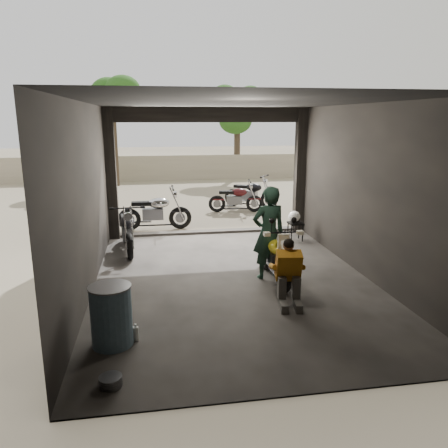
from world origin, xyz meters
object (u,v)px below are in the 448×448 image
object	(u,v)px
outside_bike_b	(236,196)
mechanic	(289,275)
rider	(269,233)
outside_bike_c	(251,191)
helmet	(294,217)
oil_drum	(111,317)
sign_post	(319,163)
main_bike	(274,253)
left_bike	(127,227)
stool	(295,225)
outside_bike_a	(155,209)

from	to	relation	value
outside_bike_b	mechanic	world-z (taller)	mechanic
rider	outside_bike_c	bearing A→B (deg)	-109.52
mechanic	helmet	bearing A→B (deg)	78.92
oil_drum	sign_post	distance (m)	8.07
mechanic	sign_post	bearing A→B (deg)	73.11
main_bike	rider	xyz separation A→B (m)	(-0.09, 0.11, 0.34)
outside_bike_c	helmet	distance (m)	4.17
main_bike	outside_bike_c	world-z (taller)	outside_bike_c
sign_post	outside_bike_b	bearing A→B (deg)	155.51
left_bike	outside_bike_b	distance (m)	4.96
rider	left_bike	bearing A→B (deg)	-49.01
rider	stool	size ratio (longest dim) A/B	3.72
outside_bike_b	rider	bearing A→B (deg)	-177.63
oil_drum	main_bike	bearing A→B (deg)	35.89
sign_post	helmet	bearing A→B (deg)	-105.36
main_bike	outside_bike_a	bearing A→B (deg)	116.33
sign_post	oil_drum	bearing A→B (deg)	-108.71
outside_bike_c	mechanic	world-z (taller)	outside_bike_c
left_bike	mechanic	distance (m)	4.38
oil_drum	outside_bike_c	bearing A→B (deg)	66.23
rider	sign_post	size ratio (longest dim) A/B	0.69
main_bike	stool	distance (m)	2.79
stool	helmet	xyz separation A→B (m)	(-0.03, 0.03, 0.21)
outside_bike_c	sign_post	world-z (taller)	sign_post
left_bike	rider	world-z (taller)	rider
mechanic	helmet	world-z (taller)	mechanic
outside_bike_a	stool	world-z (taller)	outside_bike_a
stool	outside_bike_c	bearing A→B (deg)	92.35
outside_bike_c	stool	distance (m)	4.20
left_bike	sign_post	size ratio (longest dim) A/B	0.65
outside_bike_b	rider	distance (m)	6.02
left_bike	sign_post	bearing A→B (deg)	12.67
main_bike	left_bike	xyz separation A→B (m)	(-2.76, 2.31, 0.02)
outside_bike_c	rider	bearing A→B (deg)	-155.05
mechanic	main_bike	bearing A→B (deg)	94.20
outside_bike_c	main_bike	bearing A→B (deg)	-154.15
outside_bike_a	sign_post	xyz separation A→B (m)	(4.52, -0.10, 1.15)
left_bike	helmet	xyz separation A→B (m)	(3.97, 0.22, 0.05)
outside_bike_c	left_bike	bearing A→B (deg)	173.80
outside_bike_b	main_bike	bearing A→B (deg)	-176.71
left_bike	outside_bike_b	bearing A→B (deg)	43.28
helmet	rider	bearing A→B (deg)	-127.94
left_bike	rider	bearing A→B (deg)	-45.85
outside_bike_c	oil_drum	xyz separation A→B (m)	(-3.83, -8.69, -0.14)
outside_bike_c	stool	world-z (taller)	outside_bike_c
rider	mechanic	distance (m)	1.32
stool	left_bike	bearing A→B (deg)	-177.32
outside_bike_a	stool	xyz separation A→B (m)	(3.37, -1.69, -0.18)
mechanic	stool	xyz separation A→B (m)	(1.32, 3.65, -0.12)
rider	sign_post	xyz separation A→B (m)	(2.47, 3.98, 0.86)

